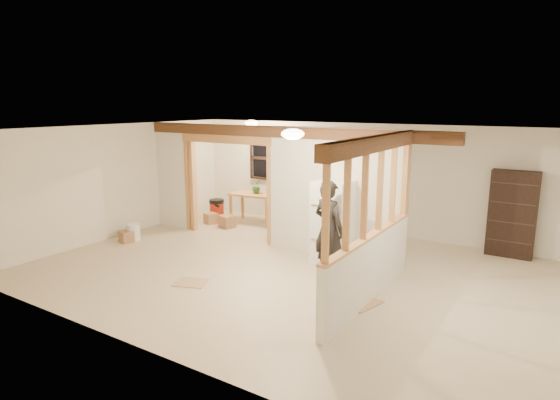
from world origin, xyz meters
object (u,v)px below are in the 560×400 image
Objects in this scene: refrigerator at (333,223)px; work_table at (254,208)px; shop_vac at (217,209)px; bookshelf at (512,214)px; woman at (329,229)px.

refrigerator is 1.31× the size of work_table.
work_table is 1.04m from shop_vac.
work_table reaches higher than shop_vac.
bookshelf reaches higher than work_table.
bookshelf is at bearing -0.58° from work_table.
shop_vac is 0.32× the size of bookshelf.
woman reaches higher than refrigerator.
shop_vac is at bearing -9.82° from woman.
bookshelf reaches higher than shop_vac.
refrigerator is 0.92× the size of bookshelf.
work_table is at bearing 150.77° from refrigerator.
woman reaches higher than work_table.
refrigerator is 4.24m from shop_vac.
shop_vac is (-4.20, 2.03, -0.57)m from woman.
woman is at bearing -131.67° from bookshelf.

